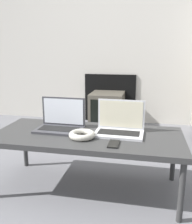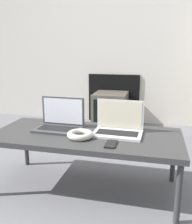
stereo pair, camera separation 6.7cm
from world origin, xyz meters
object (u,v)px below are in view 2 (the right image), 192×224
at_px(laptop_left, 60,122).
at_px(phone, 111,144).
at_px(headphones, 80,135).
at_px(tv, 110,110).
at_px(laptop_right, 118,126).

xyz_separation_m(laptop_left, phone, (0.42, -0.23, -0.05)).
xyz_separation_m(laptop_left, headphones, (0.20, -0.15, -0.03)).
bearing_deg(tv, laptop_right, -77.63).
xyz_separation_m(laptop_left, laptop_right, (0.44, -0.00, 0.00)).
bearing_deg(tv, laptop_left, -94.01).
bearing_deg(phone, headphones, 160.31).
relative_size(laptop_right, tv, 0.74).
relative_size(laptop_left, tv, 0.74).
distance_m(laptop_right, headphones, 0.28).
relative_size(laptop_right, headphones, 1.92).
xyz_separation_m(laptop_right, phone, (-0.01, -0.23, -0.05)).
distance_m(headphones, phone, 0.24).
height_order(headphones, tv, headphones).
relative_size(laptop_right, phone, 2.57).
bearing_deg(tv, headphones, -86.71).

